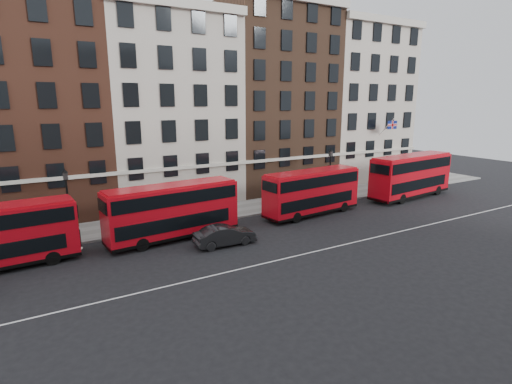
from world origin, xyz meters
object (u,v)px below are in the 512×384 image
bus_b (172,210)px  traffic_light (400,171)px  car_front (225,235)px  bus_d (411,175)px  bus_c (312,191)px

bus_b → traffic_light: bus_b is taller
car_front → traffic_light: 26.14m
bus_b → car_front: (2.83, -3.18, -1.53)m
bus_d → traffic_light: bearing=55.3°
traffic_light → bus_c: bearing=-169.6°
bus_d → bus_c: bearing=173.7°
bus_c → bus_d: bus_d is taller
bus_b → car_front: bearing=-53.7°
traffic_light → bus_d: bearing=-118.4°
bus_b → bus_c: bearing=-5.3°
bus_d → car_front: bus_d is taller
bus_b → traffic_light: bearing=0.2°
traffic_light → bus_b: bearing=-174.4°
car_front → traffic_light: size_ratio=1.39×
bus_b → bus_c: bus_b is taller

